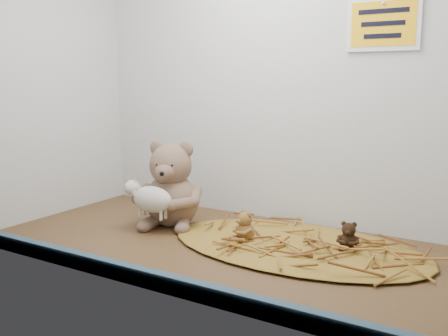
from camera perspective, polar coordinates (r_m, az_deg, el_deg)
The scene contains 8 objects.
alcove_shell at distance 127.58cm, azimuth 1.76°, elevation 11.78°, with size 120.40×60.20×90.40cm.
front_rail at distance 104.07cm, azimuth -8.84°, elevation -12.29°, with size 119.28×2.20×3.60cm, color #314A5F.
straw_bed at distance 126.33cm, azimuth 8.14°, elevation -8.75°, with size 66.74×38.75×1.29cm, color brown.
main_teddy at distance 142.64cm, azimuth -6.02°, elevation -1.74°, with size 19.58×20.67×24.28cm, color #785E4A, non-canonical shape.
toy_lamb at distance 136.62cm, azimuth -8.19°, elevation -3.58°, with size 15.61×9.53×10.09cm, color silver, non-canonical shape.
mini_teddy_tan at distance 127.29cm, azimuth 2.48°, elevation -6.44°, with size 6.04×6.38×7.49cm, color olive, non-canonical shape.
mini_teddy_brown at distance 124.06cm, azimuth 14.06°, elevation -7.35°, with size 5.47×5.78×6.79cm, color black, non-canonical shape.
wall_sign at distance 136.26cm, azimuth 17.76°, elevation 15.43°, with size 16.00×1.20×11.00cm, color #DE9E0B.
Camera 1 is at (62.36, -102.24, 41.16)cm, focal length 40.00 mm.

